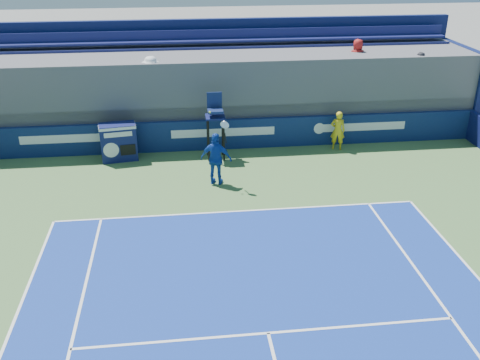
{
  "coord_description": "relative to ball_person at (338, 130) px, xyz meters",
  "views": [
    {
      "loc": [
        -1.65,
        -2.38,
        7.81
      ],
      "look_at": [
        0.0,
        11.5,
        1.25
      ],
      "focal_mm": 40.0,
      "sensor_mm": 36.0,
      "label": 1
    }
  ],
  "objects": [
    {
      "name": "ball_person",
      "position": [
        0.0,
        0.0,
        0.0
      ],
      "size": [
        0.64,
        0.51,
        1.53
      ],
      "primitive_type": "imported",
      "rotation": [
        0.0,
        0.0,
        2.85
      ],
      "color": "gold",
      "rests_on": "apron"
    },
    {
      "name": "back_hoarding",
      "position": [
        -4.4,
        0.56,
        -0.18
      ],
      "size": [
        20.4,
        0.21,
        1.2
      ],
      "color": "#0D1D4C",
      "rests_on": "ground"
    },
    {
      "name": "umpire_chair",
      "position": [
        -4.76,
        -0.31,
        0.75
      ],
      "size": [
        0.7,
        0.7,
        2.48
      ],
      "color": "black",
      "rests_on": "ground"
    },
    {
      "name": "match_clock",
      "position": [
        -8.34,
        -0.07,
        -0.04
      ],
      "size": [
        1.41,
        0.9,
        1.4
      ],
      "color": "#0E154A",
      "rests_on": "ground"
    },
    {
      "name": "tennis_player",
      "position": [
        -4.91,
        -2.59,
        0.14
      ],
      "size": [
        1.14,
        0.75,
        2.57
      ],
      "color": "#143EA5",
      "rests_on": "apron"
    },
    {
      "name": "stadium_seating",
      "position": [
        -4.41,
        2.61,
        1.06
      ],
      "size": [
        21.0,
        4.05,
        4.4
      ],
      "color": "#59595F",
      "rests_on": "ground"
    }
  ]
}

